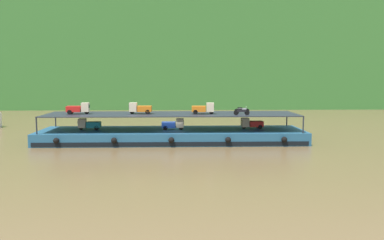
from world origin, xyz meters
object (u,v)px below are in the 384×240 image
Objects in this scene: motorcycle_upper_port at (241,111)px; mini_truck_upper_fore at (203,108)px; mini_truck_lower_mid at (252,123)px; motorcycle_upper_centre at (242,110)px; mini_truck_lower_stern at (89,124)px; mini_truck_upper_mid at (140,108)px; mini_truck_upper_stern at (78,108)px; cargo_barge at (172,136)px; mini_truck_lower_aft at (173,124)px.

mini_truck_upper_fore is at bearing 159.79° from motorcycle_upper_port.
mini_truck_lower_mid is 2.25m from motorcycle_upper_centre.
mini_truck_upper_mid is at bearing -3.86° from mini_truck_lower_stern.
mini_truck_upper_fore reaches higher than motorcycle_upper_port.
mini_truck_lower_mid is 14.11m from mini_truck_upper_mid.
motorcycle_upper_port is at bearing -20.21° from mini_truck_upper_fore.
mini_truck_lower_stern is 1.47× the size of motorcycle_upper_centre.
mini_truck_lower_stern is 1.00× the size of mini_truck_lower_mid.
mini_truck_upper_stern is 7.53m from mini_truck_upper_mid.
mini_truck_lower_stern is 14.32m from mini_truck_upper_fore.
cargo_barge is 5.20m from mini_truck_upper_mid.
mini_truck_upper_mid is at bearing -179.21° from mini_truck_lower_aft.
motorcycle_upper_port is at bearing -122.91° from mini_truck_lower_mid.
mini_truck_upper_mid is at bearing -179.40° from motorcycle_upper_centre.
mini_truck_lower_aft is 11.78m from mini_truck_upper_stern.
mini_truck_upper_mid is 12.61m from motorcycle_upper_centre.
mini_truck_upper_stern is (-11.43, -0.08, 3.44)m from cargo_barge.
cargo_barge is 11.64× the size of mini_truck_upper_fore.
mini_truck_lower_stern is 1.01× the size of mini_truck_lower_aft.
mini_truck_lower_mid is 6.57m from mini_truck_upper_fore.
mini_truck_lower_mid is at bearing 19.69° from motorcycle_upper_centre.
mini_truck_upper_fore is at bearing -1.69° from mini_truck_upper_stern.
mini_truck_upper_stern is at bearing -179.61° from cargo_barge.
motorcycle_upper_port is (-1.73, -2.67, 1.74)m from mini_truck_lower_mid.
mini_truck_lower_stern is 10.45m from mini_truck_lower_aft.
mini_truck_lower_stern reaches higher than cargo_barge.
mini_truck_upper_fore is at bearing -3.11° from mini_truck_upper_mid.
mini_truck_lower_aft is 4.24m from mini_truck_upper_fore.
mini_truck_lower_aft is at bearing 0.79° from mini_truck_upper_mid.
mini_truck_lower_aft is 0.99× the size of mini_truck_upper_fore.
motorcycle_upper_centre is (20.14, 0.10, -0.26)m from mini_truck_upper_stern.
mini_truck_upper_stern is 1.01× the size of mini_truck_upper_mid.
mini_truck_upper_stern is at bearing -178.44° from mini_truck_lower_mid.
motorcycle_upper_port is (19.76, -2.09, -0.26)m from mini_truck_upper_stern.
mini_truck_lower_stern and mini_truck_lower_aft have the same top height.
mini_truck_lower_stern is 1.01× the size of mini_truck_upper_mid.
mini_truck_upper_stern is (-21.49, -0.59, 2.00)m from mini_truck_lower_mid.
mini_truck_upper_stern is (-1.16, -0.40, 2.00)m from mini_truck_lower_stern.
cargo_barge is 5.21m from mini_truck_upper_fore.
mini_truck_upper_stern reaches higher than motorcycle_upper_centre.
motorcycle_upper_centre is (8.53, 0.08, 1.74)m from mini_truck_lower_aft.
mini_truck_lower_aft is 0.99× the size of mini_truck_upper_stern.
mini_truck_lower_aft is 4.54m from mini_truck_upper_mid.
motorcycle_upper_port is 1.00× the size of motorcycle_upper_centre.
motorcycle_upper_port is at bearing -14.54° from mini_truck_lower_aft.
mini_truck_upper_mid reaches higher than cargo_barge.
mini_truck_upper_mid is (7.53, -0.03, 0.00)m from mini_truck_upper_stern.
mini_truck_lower_mid is 1.01× the size of mini_truck_upper_mid.
motorcycle_upper_port is (12.22, -2.06, -0.26)m from mini_truck_upper_mid.
mini_truck_upper_fore reaches higher than mini_truck_lower_mid.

